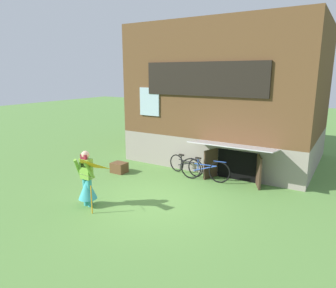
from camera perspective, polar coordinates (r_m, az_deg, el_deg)
name	(u,v)px	position (r m, az deg, el deg)	size (l,w,h in m)	color
ground_plane	(158,200)	(9.25, -1.93, -10.43)	(60.00, 60.00, 0.00)	#56843D
log_house	(230,94)	(13.68, 11.52, 9.04)	(7.27, 6.62, 5.58)	gray
person	(87,183)	(8.94, -14.81, -7.05)	(0.61, 0.52, 1.61)	teal
kite	(81,173)	(8.18, -15.87, -5.12)	(0.79, 0.90, 1.42)	orange
bicycle_blue	(205,170)	(10.81, 6.86, -4.78)	(1.78, 0.26, 0.81)	black
bicycle_black	(186,165)	(11.46, 3.34, -3.90)	(1.55, 0.35, 0.72)	black
wooden_crate	(119,168)	(11.80, -9.05, -4.34)	(0.55, 0.47, 0.38)	brown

